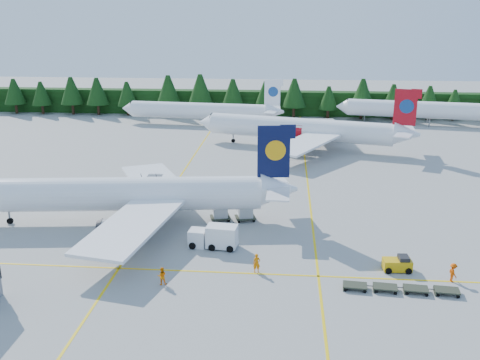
# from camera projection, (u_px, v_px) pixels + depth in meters

# --- Properties ---
(ground) EXTENTS (320.00, 320.00, 0.00)m
(ground) POSITION_uv_depth(u_px,v_px,m) (260.00, 248.00, 58.50)
(ground) COLOR #979893
(ground) RESTS_ON ground
(taxi_stripe_a) EXTENTS (0.25, 120.00, 0.01)m
(taxi_stripe_a) POSITION_uv_depth(u_px,v_px,m) (172.00, 188.00, 78.67)
(taxi_stripe_a) COLOR yellow
(taxi_stripe_a) RESTS_ON ground
(taxi_stripe_b) EXTENTS (0.25, 120.00, 0.01)m
(taxi_stripe_b) POSITION_uv_depth(u_px,v_px,m) (309.00, 192.00, 77.03)
(taxi_stripe_b) COLOR yellow
(taxi_stripe_b) RESTS_ON ground
(taxi_stripe_cross) EXTENTS (80.00, 0.25, 0.01)m
(taxi_stripe_cross) POSITION_uv_depth(u_px,v_px,m) (257.00, 274.00, 52.79)
(taxi_stripe_cross) COLOR yellow
(taxi_stripe_cross) RESTS_ON ground
(treeline_hedge) EXTENTS (220.00, 4.00, 6.00)m
(treeline_hedge) POSITION_uv_depth(u_px,v_px,m) (276.00, 103.00, 135.63)
(treeline_hedge) COLOR black
(treeline_hedge) RESTS_ON ground
(airliner_navy) EXTENTS (41.19, 33.71, 11.99)m
(airliner_navy) POSITION_uv_depth(u_px,v_px,m) (112.00, 195.00, 64.76)
(airliner_navy) COLOR white
(airliner_navy) RESTS_ON ground
(airliner_red) EXTENTS (40.65, 33.03, 12.05)m
(airliner_red) POSITION_uv_depth(u_px,v_px,m) (295.00, 129.00, 101.84)
(airliner_red) COLOR white
(airliner_red) RESTS_ON ground
(airliner_far_left) EXTENTS (37.27, 7.07, 10.84)m
(airliner_far_left) POSITION_uv_depth(u_px,v_px,m) (194.00, 110.00, 122.95)
(airliner_far_left) COLOR white
(airliner_far_left) RESTS_ON ground
(airliner_far_right) EXTENTS (38.83, 9.46, 11.35)m
(airliner_far_right) POSITION_uv_depth(u_px,v_px,m) (416.00, 109.00, 123.45)
(airliner_far_right) COLOR white
(airliner_far_right) RESTS_ON ground
(airstairs) EXTENTS (4.59, 6.23, 4.08)m
(airstairs) POSITION_uv_depth(u_px,v_px,m) (150.00, 207.00, 68.41)
(airstairs) COLOR white
(airstairs) RESTS_ON ground
(service_truck) EXTENTS (5.47, 2.45, 2.56)m
(service_truck) POSITION_uv_depth(u_px,v_px,m) (213.00, 236.00, 58.48)
(service_truck) COLOR white
(service_truck) RESTS_ON ground
(baggage_tug) EXTENTS (2.84, 1.63, 1.48)m
(baggage_tug) POSITION_uv_depth(u_px,v_px,m) (398.00, 264.00, 53.27)
(baggage_tug) COLOR gold
(baggage_tug) RESTS_ON ground
(dolly_train) EXTENTS (10.60, 1.81, 0.13)m
(dolly_train) POSITION_uv_depth(u_px,v_px,m) (401.00, 288.00, 49.28)
(dolly_train) COLOR #323627
(dolly_train) RESTS_ON ground
(uld_pair) EXTENTS (5.90, 2.67, 1.85)m
(uld_pair) POSITION_uv_depth(u_px,v_px,m) (233.00, 211.00, 66.10)
(uld_pair) COLOR #323627
(uld_pair) RESTS_ON ground
(crew_a) EXTENTS (0.77, 0.56, 1.96)m
(crew_a) POSITION_uv_depth(u_px,v_px,m) (257.00, 263.00, 52.81)
(crew_a) COLOR orange
(crew_a) RESTS_ON ground
(crew_b) EXTENTS (0.98, 0.83, 1.77)m
(crew_b) POSITION_uv_depth(u_px,v_px,m) (162.00, 276.00, 50.47)
(crew_b) COLOR orange
(crew_b) RESTS_ON ground
(crew_c) EXTENTS (0.67, 0.87, 1.89)m
(crew_c) POSITION_uv_depth(u_px,v_px,m) (453.00, 273.00, 50.98)
(crew_c) COLOR #DA4804
(crew_c) RESTS_ON ground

